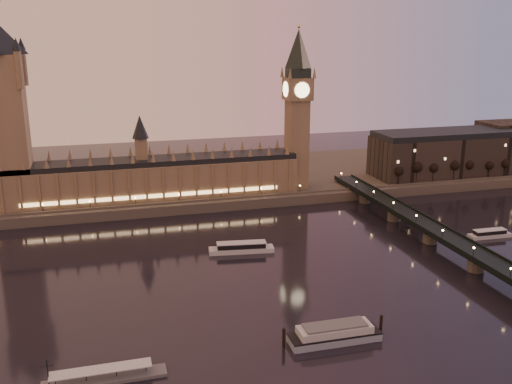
% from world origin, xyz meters
% --- Properties ---
extents(ground, '(700.00, 700.00, 0.00)m').
position_xyz_m(ground, '(0.00, 0.00, 0.00)').
color(ground, black).
rests_on(ground, ground).
extents(far_embankment, '(560.00, 130.00, 6.00)m').
position_xyz_m(far_embankment, '(30.00, 165.00, 3.00)').
color(far_embankment, '#423D35').
rests_on(far_embankment, ground).
extents(palace_of_westminster, '(180.00, 26.62, 52.00)m').
position_xyz_m(palace_of_westminster, '(-40.12, 120.99, 21.71)').
color(palace_of_westminster, brown).
rests_on(palace_of_westminster, ground).
extents(victoria_tower, '(31.68, 31.68, 118.00)m').
position_xyz_m(victoria_tower, '(-120.00, 121.00, 65.79)').
color(victoria_tower, brown).
rests_on(victoria_tower, ground).
extents(big_ben, '(17.68, 17.68, 104.00)m').
position_xyz_m(big_ben, '(53.99, 120.99, 63.95)').
color(big_ben, brown).
rests_on(big_ben, ground).
extents(westminster_bridge, '(13.20, 260.00, 15.30)m').
position_xyz_m(westminster_bridge, '(91.61, 0.00, 5.52)').
color(westminster_bridge, black).
rests_on(westminster_bridge, ground).
extents(city_block, '(155.00, 45.00, 34.00)m').
position_xyz_m(city_block, '(194.94, 130.93, 22.24)').
color(city_block, black).
rests_on(city_block, ground).
extents(bare_tree_0, '(6.33, 6.33, 12.88)m').
position_xyz_m(bare_tree_0, '(122.60, 109.00, 15.62)').
color(bare_tree_0, black).
rests_on(bare_tree_0, ground).
extents(bare_tree_1, '(6.33, 6.33, 12.88)m').
position_xyz_m(bare_tree_1, '(136.93, 109.00, 15.62)').
color(bare_tree_1, black).
rests_on(bare_tree_1, ground).
extents(bare_tree_2, '(6.33, 6.33, 12.88)m').
position_xyz_m(bare_tree_2, '(151.27, 109.00, 15.62)').
color(bare_tree_2, black).
rests_on(bare_tree_2, ground).
extents(bare_tree_3, '(6.33, 6.33, 12.88)m').
position_xyz_m(bare_tree_3, '(165.61, 109.00, 15.62)').
color(bare_tree_3, black).
rests_on(bare_tree_3, ground).
extents(bare_tree_4, '(6.33, 6.33, 12.88)m').
position_xyz_m(bare_tree_4, '(179.95, 109.00, 15.62)').
color(bare_tree_4, black).
rests_on(bare_tree_4, ground).
extents(bare_tree_5, '(6.33, 6.33, 12.88)m').
position_xyz_m(bare_tree_5, '(194.28, 109.00, 15.62)').
color(bare_tree_5, black).
rests_on(bare_tree_5, ground).
extents(bare_tree_6, '(6.33, 6.33, 12.88)m').
position_xyz_m(bare_tree_6, '(208.62, 109.00, 15.62)').
color(bare_tree_6, black).
rests_on(bare_tree_6, ground).
extents(cruise_boat_a, '(32.85, 11.35, 5.15)m').
position_xyz_m(cruise_boat_a, '(-5.84, 32.48, 2.27)').
color(cruise_boat_a, silver).
rests_on(cruise_boat_a, ground).
extents(cruise_boat_b, '(23.78, 6.54, 4.36)m').
position_xyz_m(cruise_boat_b, '(127.10, 17.54, 1.92)').
color(cruise_boat_b, silver).
rests_on(cruise_boat_b, ground).
extents(moored_barge, '(38.06, 9.57, 6.98)m').
position_xyz_m(moored_barge, '(5.03, -58.94, 2.94)').
color(moored_barge, '#8696AB').
rests_on(moored_barge, ground).
extents(pontoon_pier, '(38.38, 6.40, 10.23)m').
position_xyz_m(pontoon_pier, '(-74.04, -61.75, 1.10)').
color(pontoon_pier, '#595B5E').
rests_on(pontoon_pier, ground).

